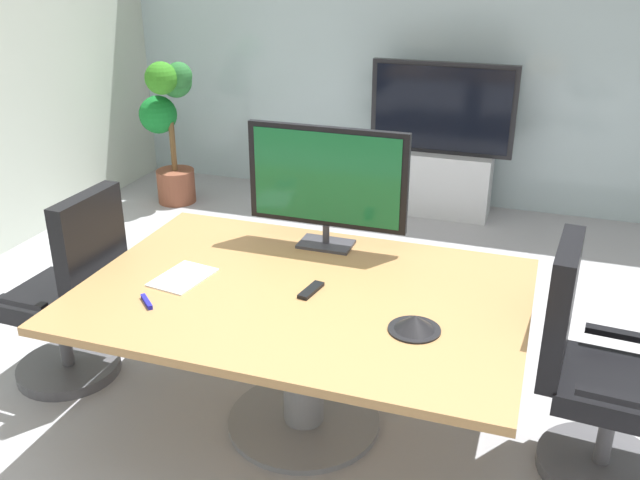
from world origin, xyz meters
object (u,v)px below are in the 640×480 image
at_px(tv_monitor, 327,180).
at_px(conference_phone, 415,324).
at_px(office_chair_right, 592,383).
at_px(wall_display_unit, 439,164).
at_px(remote_control, 311,290).
at_px(conference_table, 303,322).
at_px(office_chair_left, 73,303).
at_px(potted_plant, 169,120).

xyz_separation_m(tv_monitor, conference_phone, (0.62, -0.71, -0.33)).
bearing_deg(office_chair_right, wall_display_unit, 26.36).
relative_size(wall_display_unit, remote_control, 7.71).
bearing_deg(conference_table, conference_phone, -18.06).
height_order(conference_phone, remote_control, conference_phone).
height_order(office_chair_left, potted_plant, potted_plant).
xyz_separation_m(tv_monitor, potted_plant, (-2.16, 2.11, -0.35)).
distance_m(office_chair_left, tv_monitor, 1.50).
xyz_separation_m(tv_monitor, wall_display_unit, (0.16, 2.58, -0.67)).
distance_m(office_chair_right, tv_monitor, 1.56).
height_order(office_chair_right, wall_display_unit, wall_display_unit).
bearing_deg(wall_display_unit, office_chair_right, -68.16).
xyz_separation_m(conference_phone, remote_control, (-0.52, 0.18, -0.02)).
bearing_deg(conference_table, office_chair_left, -179.51).
xyz_separation_m(conference_table, potted_plant, (-2.22, 2.63, 0.17)).
distance_m(conference_table, remote_control, 0.18).
xyz_separation_m(office_chair_right, conference_phone, (-0.74, -0.30, 0.32)).
height_order(wall_display_unit, potted_plant, wall_display_unit).
bearing_deg(office_chair_left, conference_table, 92.44).
height_order(office_chair_right, conference_phone, office_chair_right).
bearing_deg(office_chair_right, tv_monitor, 77.77).
height_order(tv_monitor, wall_display_unit, tv_monitor).
height_order(office_chair_right, remote_control, office_chair_right).
relative_size(office_chair_left, office_chair_right, 1.00).
xyz_separation_m(office_chair_left, potted_plant, (-0.92, 2.64, 0.30)).
bearing_deg(remote_control, office_chair_left, -170.05).
bearing_deg(conference_phone, remote_control, 160.73).
distance_m(wall_display_unit, potted_plant, 2.39).
relative_size(tv_monitor, wall_display_unit, 0.64).
bearing_deg(office_chair_right, conference_table, 99.67).
xyz_separation_m(office_chair_left, remote_control, (1.34, 0.01, 0.30)).
bearing_deg(office_chair_left, remote_control, 92.35).
bearing_deg(tv_monitor, conference_phone, -48.87).
bearing_deg(tv_monitor, conference_table, -83.70).
xyz_separation_m(conference_table, office_chair_left, (-1.30, -0.01, -0.13)).
bearing_deg(office_chair_right, conference_phone, 116.61).
distance_m(tv_monitor, potted_plant, 3.04).
distance_m(office_chair_left, conference_phone, 1.90).
xyz_separation_m(office_chair_right, tv_monitor, (-1.36, 0.41, 0.65)).
bearing_deg(potted_plant, office_chair_left, -70.75).
distance_m(conference_table, conference_phone, 0.62).
relative_size(office_chair_right, conference_phone, 4.95).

